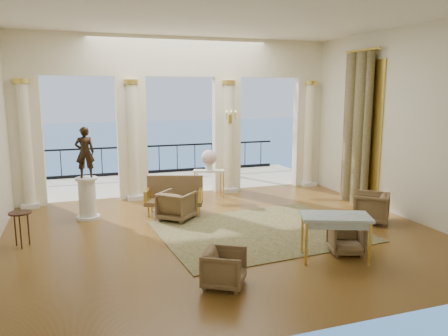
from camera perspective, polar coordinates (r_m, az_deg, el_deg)
name	(u,v)px	position (r m, az deg, el deg)	size (l,w,h in m)	color
floor	(224,234)	(9.45, 0.00, -8.57)	(9.00, 9.00, 0.00)	#4E2A0B
room_walls	(244,99)	(7.90, 2.67, 9.02)	(9.00, 9.00, 9.00)	beige
arcade	(181,106)	(12.63, -5.69, 8.08)	(9.00, 0.56, 4.50)	#F3E8C4
terrace	(168,182)	(14.88, -7.27, -1.87)	(10.00, 3.60, 0.10)	beige
balustrade	(159,162)	(16.34, -8.46, 0.82)	(9.00, 0.06, 1.03)	black
palm_tree	(217,59)	(15.87, -0.93, 13.99)	(2.00, 2.00, 4.50)	#4C3823
sea	(96,150)	(69.12, -16.38, 2.26)	(160.00, 160.00, 0.00)	#26508D
curtain	(356,128)	(12.33, 16.88, 5.01)	(0.33, 1.40, 4.09)	brown
window_frame	(362,125)	(12.43, 17.60, 5.39)	(0.04, 1.60, 3.40)	#E4BE4B
wall_sconce	(230,118)	(12.74, 0.84, 6.54)	(0.30, 0.11, 0.33)	#E4BE4B
rug	(260,231)	(9.59, 4.68, -8.24)	(4.19, 3.26, 0.02)	#31361A
armchair_a	(224,267)	(6.96, 0.05, -12.75)	(0.63, 0.59, 0.65)	#45341D
armchair_b	(346,238)	(8.57, 15.67, -8.77)	(0.60, 0.56, 0.62)	#45341D
armchair_c	(371,206)	(10.69, 18.70, -4.74)	(0.74, 0.70, 0.76)	#45341D
armchair_d	(177,204)	(10.38, -6.21, -4.71)	(0.73, 0.69, 0.76)	#45341D
settee	(174,195)	(10.90, -6.50, -3.56)	(1.51, 1.02, 0.93)	#45341D
game_table	(336,220)	(8.11, 14.37, -6.57)	(1.37, 1.06, 0.83)	#8CAAB4
pedestal	(87,199)	(10.86, -17.41, -3.89)	(0.55, 0.55, 1.01)	silver
statue	(85,152)	(10.65, -17.73, 1.96)	(0.44, 0.29, 1.20)	black
console_table	(209,175)	(12.26, -1.97, -0.91)	(0.92, 0.59, 0.82)	silver
urn	(209,159)	(12.18, -1.99, 1.23)	(0.43, 0.43, 0.57)	white
side_table	(20,217)	(9.41, -25.06, -5.82)	(0.43, 0.43, 0.70)	black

